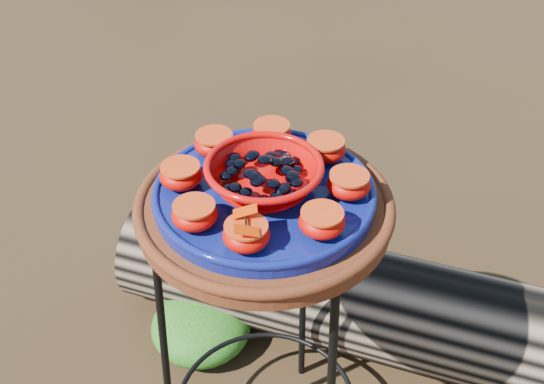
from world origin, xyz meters
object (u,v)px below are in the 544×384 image
at_px(plant_stand, 266,346).
at_px(cobalt_plate, 264,195).
at_px(red_bowl, 264,177).
at_px(terracotta_saucer, 264,209).
at_px(driftwood_log, 402,311).

relative_size(plant_stand, cobalt_plate, 1.85).
bearing_deg(red_bowl, plant_stand, 0.00).
xyz_separation_m(plant_stand, terracotta_saucer, (0.00, 0.00, 0.37)).
xyz_separation_m(terracotta_saucer, red_bowl, (0.00, 0.00, 0.07)).
bearing_deg(red_bowl, driftwood_log, 63.08).
xyz_separation_m(cobalt_plate, driftwood_log, (0.20, 0.40, -0.61)).
height_order(red_bowl, driftwood_log, red_bowl).
bearing_deg(cobalt_plate, plant_stand, 0.00).
bearing_deg(plant_stand, terracotta_saucer, 0.00).
relative_size(plant_stand, driftwood_log, 0.46).
distance_m(terracotta_saucer, cobalt_plate, 0.03).
xyz_separation_m(plant_stand, cobalt_plate, (0.00, 0.00, 0.40)).
bearing_deg(terracotta_saucer, plant_stand, 0.00).
height_order(terracotta_saucer, driftwood_log, terracotta_saucer).
distance_m(terracotta_saucer, red_bowl, 0.07).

